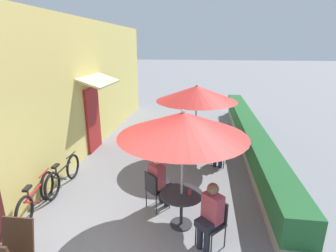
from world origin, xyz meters
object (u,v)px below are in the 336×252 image
object	(u,v)px
cafe_chair_near_left	(214,219)
seated_patron_near_right	(159,179)
seated_patron_near_left	(210,214)
cafe_chair_mid_right	(220,148)
patio_table_near	(181,202)
cafe_chair_near_right	(155,188)
patio_umbrella_mid	(197,93)
patio_umbrella_near	(183,124)
patio_table_mid	(195,145)
coffee_cup_mid	(193,137)
bicycle_leaning	(36,197)
bicycle_second	(63,175)
coffee_cup_near	(190,192)
seated_patron_mid_right	(220,143)
cafe_chair_mid_left	(171,142)

from	to	relation	value
cafe_chair_near_left	seated_patron_near_right	world-z (taller)	seated_patron_near_right
seated_patron_near_left	cafe_chair_mid_right	xyz separation A→B (m)	(0.36, 3.47, -0.17)
patio_table_near	seated_patron_near_right	bearing A→B (deg)	135.04
cafe_chair_near_left	cafe_chair_near_right	bearing A→B (deg)	5.80
seated_patron_near_left	patio_table_near	bearing A→B (deg)	-2.69
cafe_chair_near_right	patio_umbrella_mid	size ratio (longest dim) A/B	0.37
patio_umbrella_near	patio_table_mid	size ratio (longest dim) A/B	2.85
coffee_cup_mid	bicycle_leaning	xyz separation A→B (m)	(-3.15, -3.08, -0.40)
patio_umbrella_mid	bicycle_leaning	distance (m)	4.76
patio_umbrella_mid	bicycle_second	bearing A→B (deg)	-147.03
cafe_chair_near_left	coffee_cup_near	distance (m)	0.67
coffee_cup_near	seated_patron_mid_right	distance (m)	2.93
cafe_chair_near_right	bicycle_second	bearing A→B (deg)	-150.93
patio_table_mid	coffee_cup_mid	bearing A→B (deg)	158.78
patio_umbrella_near	cafe_chair_mid_right	world-z (taller)	patio_umbrella_near
seated_patron_near_right	coffee_cup_mid	bearing A→B (deg)	118.73
cafe_chair_near_left	cafe_chair_mid_right	bearing A→B (deg)	-52.45
patio_umbrella_mid	bicycle_leaning	size ratio (longest dim) A/B	1.42
cafe_chair_mid_right	cafe_chair_near_left	bearing A→B (deg)	100.86
seated_patron_near_left	seated_patron_mid_right	bearing A→B (deg)	-53.25
coffee_cup_near	patio_table_mid	size ratio (longest dim) A/B	0.11
cafe_chair_near_left	patio_table_mid	world-z (taller)	cafe_chair_near_left
cafe_chair_mid_right	bicycle_second	xyz separation A→B (m)	(-3.91, -1.92, -0.17)
seated_patron_near_right	coffee_cup_mid	world-z (taller)	seated_patron_near_right
patio_table_mid	seated_patron_mid_right	distance (m)	0.77
coffee_cup_mid	cafe_chair_near_left	bearing A→B (deg)	-81.55
seated_patron_near_left	patio_umbrella_mid	xyz separation A→B (m)	(-0.39, 3.60, 1.40)
patio_umbrella_near	seated_patron_near_left	distance (m)	1.59
coffee_cup_mid	bicycle_leaning	bearing A→B (deg)	-135.65
patio_table_near	coffee_cup_near	size ratio (longest dim) A/B	9.18
cafe_chair_near_left	cafe_chair_mid_left	bearing A→B (deg)	-29.33
cafe_chair_mid_left	seated_patron_mid_right	world-z (taller)	seated_patron_mid_right
cafe_chair_mid_right	coffee_cup_near	bearing A→B (deg)	91.64
seated_patron_near_left	bicycle_leaning	world-z (taller)	seated_patron_near_left
cafe_chair_mid_right	coffee_cup_mid	world-z (taller)	cafe_chair_mid_right
patio_umbrella_mid	patio_table_near	bearing A→B (deg)	-92.66
bicycle_second	cafe_chair_near_right	bearing A→B (deg)	-14.15
patio_umbrella_mid	seated_patron_near_left	bearing A→B (deg)	-83.80
patio_umbrella_mid	seated_patron_mid_right	distance (m)	1.59
patio_table_mid	bicycle_second	bearing A→B (deg)	-147.03
bicycle_leaning	seated_patron_near_right	bearing A→B (deg)	3.11
coffee_cup_near	cafe_chair_mid_right	xyz separation A→B (m)	(0.73, 2.95, -0.23)
cafe_chair_mid_right	bicycle_second	distance (m)	4.36
bicycle_second	seated_patron_mid_right	bearing A→B (deg)	24.12
cafe_chair_near_right	cafe_chair_mid_right	bearing A→B (deg)	101.24
cafe_chair_mid_right	seated_patron_mid_right	world-z (taller)	seated_patron_mid_right
cafe_chair_near_left	patio_umbrella_mid	bearing A→B (deg)	-40.18
patio_table_mid	bicycle_second	distance (m)	3.77
patio_table_near	bicycle_second	bearing A→B (deg)	161.41
patio_table_near	seated_patron_mid_right	bearing A→B (deg)	73.13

